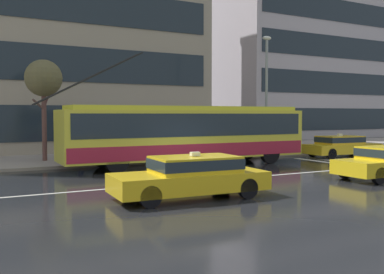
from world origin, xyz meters
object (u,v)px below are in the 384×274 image
(trolleybus, at_px, (188,133))
(taxi_ahead_of_bus, at_px, (341,145))
(pedestrian_approaching_curb, at_px, (78,130))
(street_lamp, at_px, (267,85))
(bus_shelter, at_px, (132,124))
(street_tree_bare, at_px, (43,80))
(pedestrian_waiting_by_pole, at_px, (235,137))
(taxi_oncoming_near, at_px, (192,175))
(pedestrian_walking_past, at_px, (173,142))
(pedestrian_at_shelter, at_px, (186,129))

(trolleybus, height_order, taxi_ahead_of_bus, trolleybus)
(trolleybus, xyz_separation_m, pedestrian_approaching_curb, (-4.63, 3.07, 0.11))
(trolleybus, xyz_separation_m, street_lamp, (6.38, 2.07, 2.67))
(bus_shelter, relative_size, street_tree_bare, 0.70)
(pedestrian_waiting_by_pole, bearing_deg, pedestrian_approaching_curb, -178.85)
(taxi_oncoming_near, relative_size, pedestrian_approaching_curb, 2.43)
(bus_shelter, distance_m, street_tree_bare, 5.07)
(bus_shelter, distance_m, pedestrian_waiting_by_pole, 6.67)
(taxi_oncoming_near, bearing_deg, pedestrian_walking_past, 67.84)
(taxi_ahead_of_bus, height_order, pedestrian_approaching_curb, pedestrian_approaching_curb)
(taxi_oncoming_near, height_order, street_lamp, street_lamp)
(pedestrian_at_shelter, height_order, street_tree_bare, street_tree_bare)
(pedestrian_approaching_curb, height_order, pedestrian_waiting_by_pole, pedestrian_approaching_curb)
(bus_shelter, bearing_deg, street_lamp, -9.89)
(bus_shelter, bearing_deg, pedestrian_at_shelter, -23.54)
(pedestrian_approaching_curb, bearing_deg, pedestrian_walking_past, -11.29)
(pedestrian_walking_past, height_order, pedestrian_waiting_by_pole, pedestrian_waiting_by_pole)
(trolleybus, height_order, pedestrian_at_shelter, trolleybus)
(taxi_ahead_of_bus, xyz_separation_m, pedestrian_at_shelter, (-8.97, 2.66, 1.05))
(pedestrian_waiting_by_pole, distance_m, street_lamp, 3.66)
(pedestrian_at_shelter, xyz_separation_m, street_tree_bare, (-7.13, 2.15, 2.56))
(trolleybus, xyz_separation_m, taxi_ahead_of_bus, (10.05, -0.38, -0.91))
(bus_shelter, distance_m, pedestrian_approaching_curb, 3.03)
(taxi_oncoming_near, height_order, pedestrian_waiting_by_pole, pedestrian_waiting_by_pole)
(taxi_oncoming_near, xyz_separation_m, bus_shelter, (2.07, 10.87, 1.32))
(pedestrian_approaching_curb, height_order, street_lamp, street_lamp)
(pedestrian_walking_past, relative_size, pedestrian_waiting_by_pole, 0.94)
(pedestrian_waiting_by_pole, bearing_deg, trolleybus, -146.69)
(street_lamp, bearing_deg, pedestrian_waiting_by_pole, 139.77)
(street_lamp, bearing_deg, pedestrian_at_shelter, 177.69)
(pedestrian_at_shelter, relative_size, pedestrian_walking_past, 1.26)
(pedestrian_approaching_curb, bearing_deg, taxi_oncoming_near, -85.00)
(trolleybus, distance_m, pedestrian_at_shelter, 2.53)
(street_tree_bare, bearing_deg, pedestrian_waiting_by_pole, -6.07)
(taxi_ahead_of_bus, relative_size, street_tree_bare, 0.91)
(bus_shelter, xyz_separation_m, pedestrian_approaching_curb, (-2.99, -0.40, -0.30))
(bus_shelter, relative_size, pedestrian_approaching_curb, 1.85)
(street_lamp, xyz_separation_m, street_tree_bare, (-12.43, 2.37, 0.03))
(trolleybus, distance_m, street_tree_bare, 7.98)
(bus_shelter, xyz_separation_m, street_lamp, (8.02, -1.40, 2.26))
(trolleybus, relative_size, bus_shelter, 3.69)
(taxi_ahead_of_bus, xyz_separation_m, street_tree_bare, (-16.11, 4.81, 3.61))
(street_tree_bare, bearing_deg, bus_shelter, -12.35)
(pedestrian_at_shelter, bearing_deg, pedestrian_walking_past, -169.54)
(bus_shelter, bearing_deg, street_tree_bare, 167.65)
(trolleybus, bearing_deg, pedestrian_at_shelter, 64.75)
(bus_shelter, height_order, street_tree_bare, street_tree_bare)
(pedestrian_walking_past, height_order, street_lamp, street_lamp)
(pedestrian_at_shelter, bearing_deg, taxi_ahead_of_bus, -16.52)
(pedestrian_at_shelter, bearing_deg, trolleybus, -115.25)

